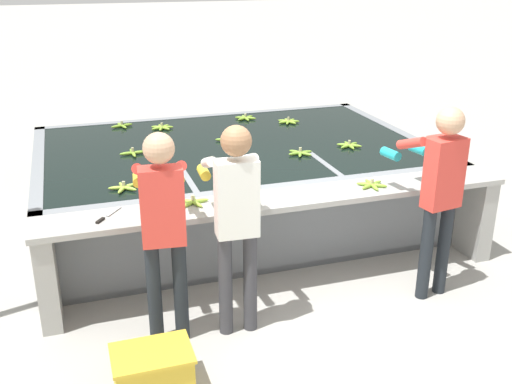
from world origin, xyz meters
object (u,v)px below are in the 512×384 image
object	(u,v)px
banana_bunch_floating_5	(288,121)
crate	(153,371)
banana_bunch_floating_2	(162,127)
banana_bunch_floating_8	(349,145)
knife_0	(105,217)
banana_bunch_floating_7	(300,153)
worker_2	(440,185)
worker_0	(163,220)
banana_bunch_ledge_0	(245,200)
banana_bunch_ledge_1	(372,185)
banana_bunch_ledge_2	(193,202)
banana_bunch_floating_3	(227,140)
banana_bunch_floating_1	(124,187)
worker_1	(236,211)
banana_bunch_floating_4	(122,126)
banana_bunch_floating_0	(245,118)
banana_bunch_floating_6	(133,153)

from	to	relation	value
banana_bunch_floating_5	crate	size ratio (longest dim) A/B	0.51
banana_bunch_floating_2	crate	xyz separation A→B (m)	(-0.73, -3.71, -0.72)
banana_bunch_floating_8	knife_0	distance (m)	2.99
banana_bunch_floating_7	knife_0	world-z (taller)	banana_bunch_floating_7
worker_2	banana_bunch_floating_5	distance (m)	2.95
worker_0	banana_bunch_ledge_0	distance (m)	0.92
banana_bunch_ledge_0	banana_bunch_ledge_1	size ratio (longest dim) A/B	0.89
banana_bunch_ledge_2	banana_bunch_floating_5	bearing A→B (deg)	52.85
banana_bunch_floating_3	banana_bunch_ledge_1	xyz separation A→B (m)	(0.86, -1.84, 0.00)
banana_bunch_floating_1	banana_bunch_ledge_1	world-z (taller)	banana_bunch_ledge_1
banana_bunch_floating_5	banana_bunch_ledge_0	size ratio (longest dim) A/B	1.11
banana_bunch_floating_2	banana_bunch_floating_8	world-z (taller)	same
banana_bunch_floating_2	banana_bunch_ledge_2	xyz separation A→B (m)	(-0.16, -2.50, 0.00)
banana_bunch_ledge_1	knife_0	distance (m)	2.38
worker_1	banana_bunch_floating_3	size ratio (longest dim) A/B	6.17
worker_2	banana_bunch_floating_4	world-z (taller)	worker_2
worker_1	banana_bunch_floating_8	xyz separation A→B (m)	(1.81, 1.74, -0.15)
worker_1	banana_bunch_floating_2	world-z (taller)	worker_1
banana_bunch_ledge_2	banana_bunch_floating_3	bearing A→B (deg)	65.76
worker_2	banana_bunch_floating_2	bearing A→B (deg)	120.21
worker_1	banana_bunch_floating_2	xyz separation A→B (m)	(-0.04, 3.14, -0.15)
banana_bunch_floating_1	banana_bunch_floating_2	bearing A→B (deg)	70.98
banana_bunch_floating_0	banana_bunch_floating_7	distance (m)	1.63
banana_bunch_floating_7	worker_2	bearing A→B (deg)	-70.14
banana_bunch_floating_6	banana_bunch_floating_0	bearing A→B (deg)	34.15
worker_2	banana_bunch_floating_6	world-z (taller)	worker_2
worker_0	banana_bunch_ledge_2	bearing A→B (deg)	59.50
banana_bunch_floating_6	banana_bunch_ledge_2	xyz separation A→B (m)	(0.31, -1.57, 0.00)
worker_0	banana_bunch_floating_2	xyz separation A→B (m)	(0.51, 3.10, -0.13)
banana_bunch_floating_3	banana_bunch_floating_2	bearing A→B (deg)	129.22
banana_bunch_floating_1	knife_0	size ratio (longest dim) A/B	0.92
banana_bunch_floating_3	crate	xyz separation A→B (m)	(-1.35, -2.94, -0.72)
banana_bunch_floating_5	banana_bunch_ledge_0	distance (m)	2.74
worker_2	banana_bunch_floating_7	world-z (taller)	worker_2
banana_bunch_floating_4	banana_bunch_ledge_1	distance (m)	3.44
banana_bunch_floating_1	knife_0	distance (m)	0.66
banana_bunch_floating_0	banana_bunch_floating_6	size ratio (longest dim) A/B	1.00
worker_2	banana_bunch_floating_4	distance (m)	4.08
banana_bunch_floating_2	banana_bunch_ledge_0	size ratio (longest dim) A/B	1.11
banana_bunch_floating_8	banana_bunch_ledge_2	size ratio (longest dim) A/B	1.02
banana_bunch_ledge_1	banana_bunch_ledge_2	bearing A→B (deg)	176.49
banana_bunch_floating_2	banana_bunch_ledge_1	world-z (taller)	banana_bunch_ledge_1
banana_bunch_floating_0	banana_bunch_floating_2	xyz separation A→B (m)	(-1.12, -0.14, -0.00)
banana_bunch_floating_3	banana_bunch_ledge_0	distance (m)	1.88
banana_bunch_floating_4	banana_bunch_floating_7	bearing A→B (deg)	-45.62
worker_1	crate	xyz separation A→B (m)	(-0.77, -0.57, -0.87)
worker_1	crate	size ratio (longest dim) A/B	3.10
banana_bunch_floating_1	banana_bunch_floating_3	world-z (taller)	same
worker_1	knife_0	size ratio (longest dim) A/B	5.69
banana_bunch_floating_5	banana_bunch_floating_0	bearing A→B (deg)	143.95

